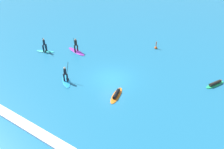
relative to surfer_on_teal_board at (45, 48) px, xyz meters
name	(u,v)px	position (x,y,z in m)	size (l,w,h in m)	color
ground_plane	(112,78)	(10.95, -0.45, -0.48)	(120.00, 120.00, 0.00)	#1E6B93
surfer_on_teal_board	(45,48)	(0.00, 0.00, 0.00)	(2.53, 1.52, 2.17)	#33C6CC
surfer_on_purple_board	(76,49)	(3.42, 2.28, -0.05)	(3.35, 1.47, 2.12)	purple
surfer_on_orange_board	(116,94)	(13.08, -2.81, -0.33)	(1.44, 2.90, 0.43)	orange
surfer_on_blue_board	(66,78)	(7.24, -3.76, -0.02)	(2.50, 2.20, 2.31)	#1E8CD1
surfer_on_green_board	(215,84)	(20.65, 4.55, -0.32)	(1.69, 2.59, 0.44)	#23B266
marker_buoy	(156,47)	(11.69, 9.05, -0.31)	(0.40, 0.40, 1.11)	#E55119
wave_crest	(41,134)	(10.95, -10.64, -0.39)	(17.33, 0.90, 0.18)	white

